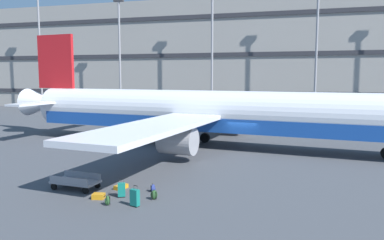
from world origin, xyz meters
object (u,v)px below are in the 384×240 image
at_px(suitcase_laid_flat, 135,197).
at_px(backpack_purple, 107,201).
at_px(suitcase_black, 121,187).
at_px(backpack_navy, 154,195).
at_px(airliner, 210,113).
at_px(baggage_cart, 76,182).
at_px(suitcase_red, 99,196).
at_px(suitcase_silver, 122,190).
at_px(backpack_small, 153,188).

relative_size(suitcase_laid_flat, backpack_purple, 1.86).
distance_m(suitcase_black, backpack_navy, 2.75).
height_order(airliner, baggage_cart, airliner).
xyz_separation_m(airliner, suitcase_red, (-2.06, -16.01, -2.82)).
relative_size(backpack_purple, backpack_navy, 1.02).
height_order(airliner, suitcase_red, airliner).
xyz_separation_m(suitcase_black, baggage_cart, (-2.41, -0.74, 0.31)).
bearing_deg(backpack_navy, airliner, 92.71).
relative_size(suitcase_laid_flat, suitcase_red, 1.50).
bearing_deg(backpack_purple, backpack_navy, 38.68).
relative_size(airliner, suitcase_silver, 44.22).
height_order(suitcase_laid_flat, suitcase_red, suitcase_laid_flat).
bearing_deg(backpack_navy, suitcase_silver, -175.81).
xyz_separation_m(airliner, baggage_cart, (-4.15, -14.85, -2.53)).
distance_m(backpack_small, backpack_navy, 1.30).
height_order(suitcase_silver, backpack_navy, suitcase_silver).
bearing_deg(airliner, suitcase_red, -97.32).
bearing_deg(airliner, suitcase_black, -97.02).
distance_m(suitcase_red, baggage_cart, 2.41).
height_order(suitcase_black, suitcase_silver, suitcase_silver).
relative_size(suitcase_laid_flat, suitcase_silver, 1.07).
relative_size(suitcase_black, backpack_navy, 1.63).
distance_m(airliner, suitcase_red, 16.39).
bearing_deg(suitcase_silver, suitcase_laid_flat, -41.52).
xyz_separation_m(suitcase_silver, backpack_navy, (1.76, 0.13, -0.17)).
distance_m(airliner, backpack_small, 14.40).
bearing_deg(baggage_cart, suitcase_red, -29.13).
relative_size(suitcase_silver, backpack_purple, 1.74).
xyz_separation_m(airliner, backpack_small, (0.21, -14.13, -2.75)).
bearing_deg(suitcase_red, baggage_cart, 150.87).
distance_m(suitcase_red, suitcase_silver, 1.20).
xyz_separation_m(suitcase_red, backpack_purple, (0.94, -0.79, 0.11)).
bearing_deg(suitcase_black, backpack_navy, -26.23).
height_order(backpack_small, backpack_navy, backpack_navy).
xyz_separation_m(backpack_purple, baggage_cart, (-3.03, 1.95, 0.18)).
relative_size(suitcase_silver, baggage_cart, 0.29).
bearing_deg(suitcase_black, baggage_cart, -162.99).
bearing_deg(backpack_small, suitcase_laid_flat, -89.45).
xyz_separation_m(suitcase_laid_flat, backpack_navy, (0.50, 1.24, -0.21)).
height_order(airliner, suitcase_silver, airliner).
distance_m(airliner, baggage_cart, 15.62).
relative_size(backpack_small, baggage_cart, 0.14).
distance_m(suitcase_laid_flat, baggage_cart, 4.70).
bearing_deg(backpack_purple, suitcase_laid_flat, 9.90).
bearing_deg(baggage_cart, suitcase_laid_flat, -21.44).
xyz_separation_m(suitcase_red, backpack_small, (2.26, 1.88, 0.07)).
xyz_separation_m(backpack_navy, baggage_cart, (-4.87, 0.48, 0.19)).
distance_m(suitcase_black, backpack_purple, 2.76).
relative_size(suitcase_red, backpack_small, 1.46).
bearing_deg(backpack_purple, airliner, 86.19).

